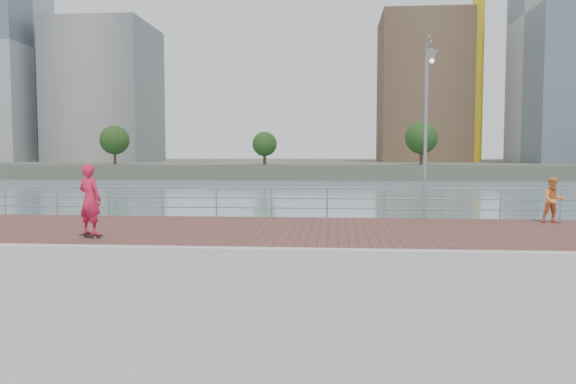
# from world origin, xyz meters

# --- Properties ---
(water) EXTENTS (400.00, 400.00, 0.00)m
(water) POSITION_xyz_m (0.00, 0.00, -2.00)
(water) COLOR slate
(water) RESTS_ON ground
(seawall) EXTENTS (40.00, 24.00, 2.00)m
(seawall) POSITION_xyz_m (0.00, -5.00, -1.00)
(seawall) COLOR gray
(seawall) RESTS_ON ground
(brick_lane) EXTENTS (40.00, 6.80, 0.02)m
(brick_lane) POSITION_xyz_m (0.00, 3.60, 0.01)
(brick_lane) COLOR brown
(brick_lane) RESTS_ON seawall
(curb) EXTENTS (40.00, 0.40, 0.06)m
(curb) POSITION_xyz_m (0.00, 0.00, 0.03)
(curb) COLOR #B7B5AD
(curb) RESTS_ON seawall
(far_shore) EXTENTS (320.00, 95.00, 2.50)m
(far_shore) POSITION_xyz_m (0.00, 122.50, -0.75)
(far_shore) COLOR #4C5142
(far_shore) RESTS_ON ground
(guardrail) EXTENTS (39.06, 0.06, 1.13)m
(guardrail) POSITION_xyz_m (0.00, 7.00, 0.69)
(guardrail) COLOR #8C9EA8
(guardrail) RESTS_ON brick_lane
(street_lamp) EXTENTS (0.44, 1.28, 6.03)m
(street_lamp) POSITION_xyz_m (4.44, 6.06, 4.28)
(street_lamp) COLOR gray
(street_lamp) RESTS_ON brick_lane
(skateboard) EXTENTS (0.73, 0.41, 0.08)m
(skateboard) POSITION_xyz_m (-5.49, 1.59, 0.08)
(skateboard) COLOR black
(skateboard) RESTS_ON brick_lane
(skateboarder) EXTENTS (0.84, 0.69, 1.98)m
(skateboarder) POSITION_xyz_m (-5.49, 1.59, 1.09)
(skateboarder) COLOR #D41C43
(skateboarder) RESTS_ON skateboard
(bystander) EXTENTS (0.75, 0.58, 1.54)m
(bystander) POSITION_xyz_m (8.66, 6.09, 0.79)
(bystander) COLOR #EF8C46
(bystander) RESTS_ON brick_lane
(skyline) EXTENTS (233.00, 41.00, 71.03)m
(skyline) POSITION_xyz_m (30.30, 104.59, 25.70)
(skyline) COLOR #ADA38E
(skyline) RESTS_ON far_shore
(shoreline_trees) EXTENTS (144.67, 5.13, 6.84)m
(shoreline_trees) POSITION_xyz_m (5.20, 77.00, 4.39)
(shoreline_trees) COLOR #473323
(shoreline_trees) RESTS_ON far_shore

